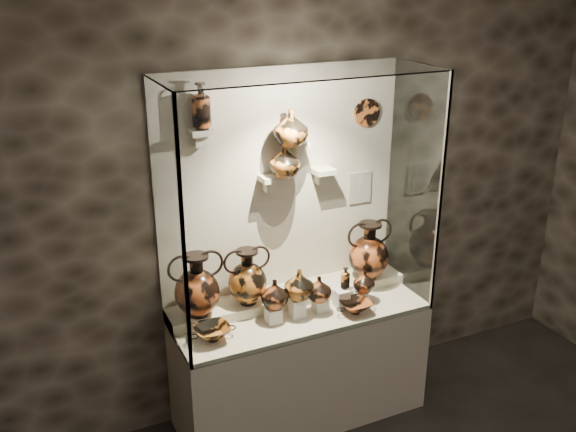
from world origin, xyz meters
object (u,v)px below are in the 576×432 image
object	(u,v)px
jug_e	(364,281)
amphora_mid	(247,277)
amphora_right	(369,250)
kylix_right	(355,306)
ovoid_vase_b	(291,128)
jug_a	(275,294)
jug_b	(299,284)
kylix_left	(212,332)
lekythos_tall	(201,104)
amphora_left	(197,285)
ovoid_vase_a	(285,161)
lekythos_small	(345,277)
jug_c	(319,289)

from	to	relation	value
jug_e	amphora_mid	bearing A→B (deg)	157.25
amphora_right	kylix_right	xyz separation A→B (m)	(-0.27, -0.29, -0.23)
ovoid_vase_b	jug_e	bearing A→B (deg)	-41.57
jug_a	ovoid_vase_b	size ratio (longest dim) A/B	0.82
amphora_mid	kylix_right	size ratio (longest dim) A/B	1.46
amphora_right	jug_a	distance (m)	0.81
jug_b	ovoid_vase_b	distance (m)	1.00
jug_b	kylix_left	xyz separation A→B (m)	(-0.61, -0.04, -0.17)
jug_b	kylix_left	distance (m)	0.63
jug_b	ovoid_vase_b	size ratio (longest dim) A/B	0.88
amphora_mid	jug_b	bearing A→B (deg)	-32.75
kylix_left	lekythos_tall	distance (m)	1.37
jug_e	kylix_left	distance (m)	1.09
amphora_left	lekythos_tall	size ratio (longest dim) A/B	1.38
jug_b	kylix_right	world-z (taller)	jug_b
jug_a	ovoid_vase_a	distance (m)	0.85
amphora_mid	amphora_left	bearing A→B (deg)	-177.35
amphora_mid	ovoid_vase_b	size ratio (longest dim) A/B	1.66
amphora_left	amphora_right	size ratio (longest dim) A/B	1.00
lekythos_small	ovoid_vase_b	xyz separation A→B (m)	(-0.30, 0.21, 1.00)
amphora_right	kylix_right	size ratio (longest dim) A/B	1.60
jug_b	jug_c	size ratio (longest dim) A/B	1.18
amphora_right	jug_b	world-z (taller)	amphora_right
ovoid_vase_a	jug_a	bearing A→B (deg)	-126.16
kylix_left	ovoid_vase_b	size ratio (longest dim) A/B	1.23
amphora_right	lekythos_small	size ratio (longest dim) A/B	2.47
amphora_left	ovoid_vase_a	world-z (taller)	ovoid_vase_a
amphora_right	jug_c	xyz separation A→B (m)	(-0.49, -0.19, -0.10)
lekythos_small	ovoid_vase_b	world-z (taller)	ovoid_vase_b
jug_a	jug_b	bearing A→B (deg)	-23.38
amphora_right	jug_c	distance (m)	0.53
ovoid_vase_a	jug_c	bearing A→B (deg)	-61.98
amphora_mid	jug_a	xyz separation A→B (m)	(0.12, -0.17, -0.07)
jug_a	kylix_right	xyz separation A→B (m)	(0.52, -0.14, -0.14)
kylix_left	kylix_right	distance (m)	0.96
jug_c	kylix_right	size ratio (longest dim) A/B	0.66
lekythos_small	jug_b	bearing A→B (deg)	172.80
jug_c	ovoid_vase_b	bearing A→B (deg)	86.97
amphora_right	kylix_left	distance (m)	1.27
amphora_left	amphora_right	distance (m)	1.25
jug_c	ovoid_vase_a	bearing A→B (deg)	93.19
amphora_mid	jug_c	size ratio (longest dim) A/B	2.21
amphora_left	kylix_left	world-z (taller)	amphora_left
amphora_right	kylix_right	distance (m)	0.46
jug_b	kylix_right	size ratio (longest dim) A/B	0.77
amphora_left	jug_a	xyz separation A→B (m)	(0.46, -0.16, -0.09)
amphora_mid	lekythos_tall	distance (m)	1.15
jug_c	jug_b	bearing A→B (deg)	149.46
amphora_left	ovoid_vase_a	xyz separation A→B (m)	(0.63, 0.07, 0.71)
amphora_right	kylix_right	bearing A→B (deg)	-118.51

